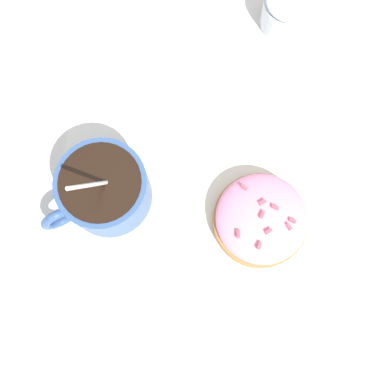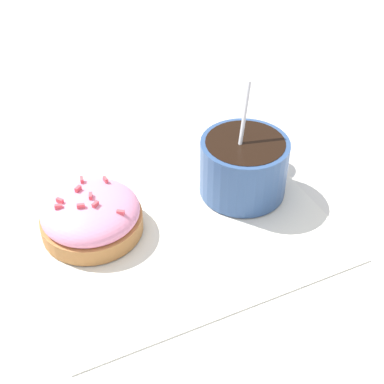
% 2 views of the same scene
% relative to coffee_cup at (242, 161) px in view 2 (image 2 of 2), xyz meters
% --- Properties ---
extents(ground_plane, '(3.00, 3.00, 0.00)m').
position_rel_coffee_cup_xyz_m(ground_plane, '(0.08, 0.01, -0.04)').
color(ground_plane, silver).
extents(paper_napkin, '(0.30, 0.30, 0.00)m').
position_rel_coffee_cup_xyz_m(paper_napkin, '(0.08, 0.01, -0.04)').
color(paper_napkin, white).
rests_on(paper_napkin, ground_plane).
extents(coffee_cup, '(0.10, 0.09, 0.12)m').
position_rel_coffee_cup_xyz_m(coffee_cup, '(0.00, 0.00, 0.00)').
color(coffee_cup, '#335184').
rests_on(coffee_cup, paper_napkin).
extents(frosted_pastry, '(0.10, 0.10, 0.04)m').
position_rel_coffee_cup_xyz_m(frosted_pastry, '(0.16, 0.00, -0.02)').
color(frosted_pastry, '#B2753D').
rests_on(frosted_pastry, paper_napkin).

